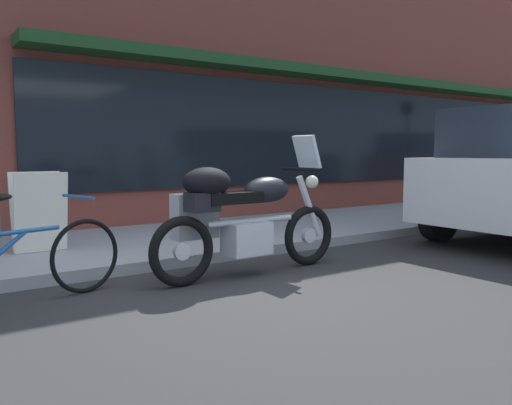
# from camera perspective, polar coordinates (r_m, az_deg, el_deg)

# --- Properties ---
(ground_plane) EXTENTS (80.00, 80.00, 0.00)m
(ground_plane) POSITION_cam_1_polar(r_m,az_deg,el_deg) (4.53, -0.72, -10.02)
(ground_plane) COLOR #2D2D2D
(storefront_building) EXTENTS (18.63, 0.90, 7.27)m
(storefront_building) POSITION_cam_1_polar(r_m,az_deg,el_deg) (11.04, 11.63, 17.70)
(storefront_building) COLOR brown
(storefront_building) RESTS_ON ground_plane
(touring_motorcycle) EXTENTS (2.19, 0.64, 1.40)m
(touring_motorcycle) POSITION_cam_1_polar(r_m,az_deg,el_deg) (5.01, -2.00, -1.43)
(touring_motorcycle) COLOR black
(touring_motorcycle) RESTS_ON ground_plane
(parked_bicycle) EXTENTS (1.65, 0.60, 0.91)m
(parked_bicycle) POSITION_cam_1_polar(r_m,az_deg,el_deg) (4.44, -24.47, -6.06)
(parked_bicycle) COLOR black
(parked_bicycle) RESTS_ON ground_plane
(sandwich_board_sign) EXTENTS (0.55, 0.40, 0.88)m
(sandwich_board_sign) POSITION_cam_1_polar(r_m,az_deg,el_deg) (6.14, -23.08, -0.96)
(sandwich_board_sign) COLOR silver
(sandwich_board_sign) RESTS_ON sidewalk_curb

